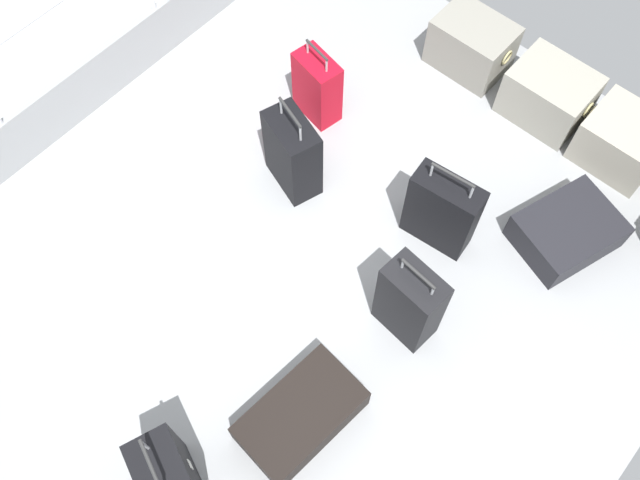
{
  "coord_description": "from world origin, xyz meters",
  "views": [
    {
      "loc": [
        1.28,
        -1.38,
        4.22
      ],
      "look_at": [
        -0.05,
        0.13,
        0.25
      ],
      "focal_mm": 38.86,
      "sensor_mm": 36.0,
      "label": 1
    }
  ],
  "objects_px": {
    "cargo_crate_2": "(623,141)",
    "suitcase_4": "(442,211)",
    "suitcase_3": "(317,87)",
    "cargo_crate_0": "(472,45)",
    "suitcase_1": "(301,416)",
    "cargo_crate_1": "(549,95)",
    "suitcase_5": "(567,231)",
    "suitcase_7": "(293,154)",
    "suitcase_0": "(410,303)",
    "suitcase_6": "(169,478)"
  },
  "relations": [
    {
      "from": "cargo_crate_2",
      "to": "suitcase_4",
      "type": "xyz_separation_m",
      "value": [
        -0.59,
        -1.36,
        0.13
      ]
    },
    {
      "from": "suitcase_3",
      "to": "suitcase_7",
      "type": "distance_m",
      "value": 0.63
    },
    {
      "from": "suitcase_1",
      "to": "cargo_crate_0",
      "type": "bearing_deg",
      "value": 106.84
    },
    {
      "from": "cargo_crate_2",
      "to": "suitcase_7",
      "type": "height_order",
      "value": "suitcase_7"
    },
    {
      "from": "suitcase_5",
      "to": "cargo_crate_2",
      "type": "bearing_deg",
      "value": 96.08
    },
    {
      "from": "suitcase_3",
      "to": "suitcase_1",
      "type": "bearing_deg",
      "value": -50.97
    },
    {
      "from": "cargo_crate_1",
      "to": "suitcase_6",
      "type": "bearing_deg",
      "value": -91.49
    },
    {
      "from": "suitcase_7",
      "to": "cargo_crate_1",
      "type": "bearing_deg",
      "value": 59.08
    },
    {
      "from": "suitcase_1",
      "to": "suitcase_4",
      "type": "relative_size",
      "value": 1.01
    },
    {
      "from": "suitcase_6",
      "to": "suitcase_3",
      "type": "bearing_deg",
      "value": 114.84
    },
    {
      "from": "cargo_crate_2",
      "to": "suitcase_7",
      "type": "distance_m",
      "value": 2.33
    },
    {
      "from": "cargo_crate_0",
      "to": "cargo_crate_1",
      "type": "xyz_separation_m",
      "value": [
        0.7,
        -0.01,
        -0.0
      ]
    },
    {
      "from": "suitcase_3",
      "to": "suitcase_6",
      "type": "bearing_deg",
      "value": -65.16
    },
    {
      "from": "cargo_crate_0",
      "to": "suitcase_1",
      "type": "distance_m",
      "value": 3.06
    },
    {
      "from": "suitcase_0",
      "to": "cargo_crate_1",
      "type": "bearing_deg",
      "value": 97.46
    },
    {
      "from": "cargo_crate_1",
      "to": "suitcase_5",
      "type": "bearing_deg",
      "value": -49.4
    },
    {
      "from": "suitcase_0",
      "to": "suitcase_7",
      "type": "relative_size",
      "value": 0.99
    },
    {
      "from": "cargo_crate_1",
      "to": "suitcase_7",
      "type": "xyz_separation_m",
      "value": [
        -1.0,
        -1.67,
        0.11
      ]
    },
    {
      "from": "cargo_crate_2",
      "to": "suitcase_3",
      "type": "distance_m",
      "value": 2.19
    },
    {
      "from": "suitcase_6",
      "to": "cargo_crate_0",
      "type": "bearing_deg",
      "value": 99.33
    },
    {
      "from": "cargo_crate_2",
      "to": "suitcase_4",
      "type": "bearing_deg",
      "value": -113.4
    },
    {
      "from": "cargo_crate_1",
      "to": "suitcase_3",
      "type": "height_order",
      "value": "suitcase_3"
    },
    {
      "from": "suitcase_1",
      "to": "suitcase_3",
      "type": "distance_m",
      "value": 2.33
    },
    {
      "from": "cargo_crate_0",
      "to": "suitcase_4",
      "type": "xyz_separation_m",
      "value": [
        0.72,
        -1.37,
        0.11
      ]
    },
    {
      "from": "suitcase_7",
      "to": "suitcase_0",
      "type": "bearing_deg",
      "value": -15.03
    },
    {
      "from": "cargo_crate_0",
      "to": "suitcase_3",
      "type": "distance_m",
      "value": 1.26
    },
    {
      "from": "cargo_crate_1",
      "to": "suitcase_1",
      "type": "bearing_deg",
      "value": -86.33
    },
    {
      "from": "cargo_crate_1",
      "to": "suitcase_5",
      "type": "xyz_separation_m",
      "value": [
        0.7,
        -0.82,
        -0.08
      ]
    },
    {
      "from": "cargo_crate_2",
      "to": "suitcase_4",
      "type": "relative_size",
      "value": 0.77
    },
    {
      "from": "cargo_crate_0",
      "to": "suitcase_1",
      "type": "relative_size",
      "value": 0.79
    },
    {
      "from": "cargo_crate_0",
      "to": "suitcase_4",
      "type": "relative_size",
      "value": 0.8
    },
    {
      "from": "cargo_crate_1",
      "to": "suitcase_5",
      "type": "distance_m",
      "value": 1.08
    },
    {
      "from": "suitcase_5",
      "to": "suitcase_7",
      "type": "bearing_deg",
      "value": -153.54
    },
    {
      "from": "suitcase_0",
      "to": "suitcase_4",
      "type": "height_order",
      "value": "suitcase_0"
    },
    {
      "from": "cargo_crate_1",
      "to": "suitcase_1",
      "type": "relative_size",
      "value": 0.8
    },
    {
      "from": "cargo_crate_1",
      "to": "suitcase_4",
      "type": "bearing_deg",
      "value": -88.94
    },
    {
      "from": "cargo_crate_0",
      "to": "suitcase_7",
      "type": "bearing_deg",
      "value": -100.16
    },
    {
      "from": "suitcase_1",
      "to": "suitcase_4",
      "type": "bearing_deg",
      "value": 95.96
    },
    {
      "from": "suitcase_4",
      "to": "suitcase_7",
      "type": "distance_m",
      "value": 1.07
    },
    {
      "from": "suitcase_7",
      "to": "cargo_crate_2",
      "type": "bearing_deg",
      "value": 46.0
    },
    {
      "from": "suitcase_4",
      "to": "suitcase_7",
      "type": "height_order",
      "value": "suitcase_7"
    },
    {
      "from": "cargo_crate_1",
      "to": "cargo_crate_0",
      "type": "bearing_deg",
      "value": 178.82
    },
    {
      "from": "cargo_crate_1",
      "to": "suitcase_5",
      "type": "relative_size",
      "value": 0.81
    },
    {
      "from": "cargo_crate_0",
      "to": "cargo_crate_1",
      "type": "relative_size",
      "value": 0.99
    },
    {
      "from": "suitcase_0",
      "to": "suitcase_6",
      "type": "bearing_deg",
      "value": -102.24
    },
    {
      "from": "suitcase_4",
      "to": "suitcase_5",
      "type": "relative_size",
      "value": 1.0
    },
    {
      "from": "cargo_crate_2",
      "to": "suitcase_7",
      "type": "relative_size",
      "value": 0.75
    },
    {
      "from": "cargo_crate_1",
      "to": "suitcase_0",
      "type": "height_order",
      "value": "suitcase_0"
    },
    {
      "from": "cargo_crate_0",
      "to": "suitcase_0",
      "type": "relative_size",
      "value": 0.79
    },
    {
      "from": "cargo_crate_1",
      "to": "cargo_crate_2",
      "type": "distance_m",
      "value": 0.62
    }
  ]
}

